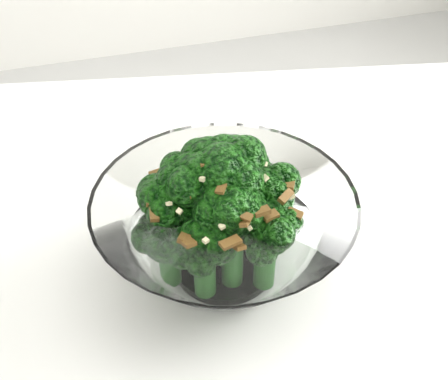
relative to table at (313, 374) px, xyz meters
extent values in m
cube|color=white|center=(0.00, 0.00, 0.05)|extent=(1.33, 1.01, 0.04)
cylinder|color=white|center=(-0.06, 0.08, 0.07)|extent=(0.09, 0.09, 0.01)
cylinder|color=#1D5817|center=(-0.06, 0.08, 0.12)|extent=(0.02, 0.02, 0.08)
sphere|color=#185510|center=(-0.06, 0.08, 0.17)|extent=(0.05, 0.05, 0.05)
cylinder|color=#1D5817|center=(-0.04, 0.10, 0.12)|extent=(0.02, 0.02, 0.08)
sphere|color=#185510|center=(-0.04, 0.10, 0.17)|extent=(0.05, 0.05, 0.05)
cylinder|color=#1D5817|center=(-0.08, 0.09, 0.11)|extent=(0.02, 0.02, 0.07)
sphere|color=#185510|center=(-0.08, 0.09, 0.16)|extent=(0.05, 0.05, 0.05)
cylinder|color=#1D5817|center=(-0.06, 0.06, 0.11)|extent=(0.02, 0.02, 0.07)
sphere|color=#185510|center=(-0.06, 0.06, 0.16)|extent=(0.04, 0.04, 0.04)
cylinder|color=#1D5817|center=(-0.02, 0.08, 0.11)|extent=(0.02, 0.02, 0.06)
sphere|color=#185510|center=(-0.02, 0.08, 0.15)|extent=(0.04, 0.04, 0.04)
cylinder|color=#1D5817|center=(-0.09, 0.09, 0.11)|extent=(0.02, 0.02, 0.05)
sphere|color=#185510|center=(-0.09, 0.09, 0.14)|extent=(0.04, 0.04, 0.04)
cylinder|color=#1D5817|center=(-0.03, 0.05, 0.10)|extent=(0.02, 0.02, 0.05)
sphere|color=#185510|center=(-0.03, 0.05, 0.14)|extent=(0.04, 0.04, 0.04)
cylinder|color=#1D5817|center=(-0.08, 0.05, 0.10)|extent=(0.02, 0.02, 0.05)
sphere|color=#185510|center=(-0.08, 0.05, 0.14)|extent=(0.04, 0.04, 0.04)
cylinder|color=#1D5817|center=(-0.01, 0.11, 0.10)|extent=(0.02, 0.02, 0.04)
sphere|color=#185510|center=(-0.01, 0.11, 0.13)|extent=(0.04, 0.04, 0.04)
cylinder|color=#1D5817|center=(-0.11, 0.07, 0.10)|extent=(0.02, 0.02, 0.04)
sphere|color=#185510|center=(-0.11, 0.07, 0.13)|extent=(0.04, 0.04, 0.04)
cylinder|color=#1D5817|center=(-0.05, 0.12, 0.10)|extent=(0.02, 0.02, 0.04)
sphere|color=#185510|center=(-0.05, 0.12, 0.13)|extent=(0.04, 0.04, 0.04)
cylinder|color=#1D5817|center=(-0.09, 0.09, 0.11)|extent=(0.02, 0.02, 0.06)
sphere|color=#185510|center=(-0.09, 0.09, 0.15)|extent=(0.05, 0.05, 0.05)
cylinder|color=#1D5817|center=(-0.04, 0.12, 0.10)|extent=(0.02, 0.02, 0.04)
sphere|color=#185510|center=(-0.04, 0.12, 0.13)|extent=(0.05, 0.05, 0.05)
cube|color=brown|center=(-0.01, 0.07, 0.16)|extent=(0.01, 0.02, 0.01)
cube|color=brown|center=(-0.01, 0.04, 0.15)|extent=(0.01, 0.01, 0.01)
cube|color=brown|center=(-0.07, 0.09, 0.19)|extent=(0.01, 0.01, 0.00)
cube|color=brown|center=(-0.05, 0.09, 0.18)|extent=(0.01, 0.01, 0.01)
cube|color=brown|center=(-0.05, 0.04, 0.17)|extent=(0.01, 0.01, 0.01)
cube|color=brown|center=(-0.06, 0.06, 0.18)|extent=(0.01, 0.01, 0.01)
cube|color=brown|center=(-0.12, 0.09, 0.16)|extent=(0.01, 0.01, 0.01)
cube|color=brown|center=(-0.09, 0.07, 0.17)|extent=(0.01, 0.02, 0.01)
cube|color=brown|center=(-0.03, 0.10, 0.18)|extent=(0.01, 0.01, 0.00)
cube|color=brown|center=(-0.04, 0.04, 0.17)|extent=(0.01, 0.01, 0.00)
cube|color=brown|center=(0.00, 0.09, 0.16)|extent=(0.01, 0.01, 0.01)
cube|color=brown|center=(-0.02, 0.05, 0.16)|extent=(0.02, 0.01, 0.01)
cube|color=brown|center=(-0.05, 0.03, 0.16)|extent=(0.01, 0.02, 0.01)
cube|color=brown|center=(-0.06, 0.13, 0.16)|extent=(0.01, 0.02, 0.01)
cube|color=brown|center=(-0.06, 0.02, 0.15)|extent=(0.01, 0.01, 0.01)
cube|color=brown|center=(-0.03, 0.04, 0.16)|extent=(0.01, 0.01, 0.00)
cube|color=brown|center=(-0.08, 0.13, 0.16)|extent=(0.02, 0.01, 0.01)
cube|color=brown|center=(-0.07, 0.08, 0.19)|extent=(0.01, 0.01, 0.00)
cube|color=brown|center=(-0.06, 0.11, 0.18)|extent=(0.01, 0.01, 0.01)
cube|color=brown|center=(-0.09, 0.08, 0.18)|extent=(0.01, 0.01, 0.01)
cube|color=brown|center=(-0.10, 0.04, 0.15)|extent=(0.01, 0.01, 0.01)
cube|color=brown|center=(-0.10, 0.12, 0.15)|extent=(0.01, 0.01, 0.00)
cube|color=brown|center=(-0.10, 0.11, 0.16)|extent=(0.01, 0.01, 0.01)
cube|color=brown|center=(-0.05, 0.09, 0.19)|extent=(0.01, 0.01, 0.01)
cube|color=brown|center=(-0.06, 0.04, 0.17)|extent=(0.02, 0.02, 0.00)
cube|color=brown|center=(-0.09, 0.08, 0.18)|extent=(0.01, 0.02, 0.01)
cube|color=brown|center=(-0.11, 0.07, 0.15)|extent=(0.01, 0.02, 0.01)
cube|color=brown|center=(-0.08, 0.12, 0.17)|extent=(0.01, 0.02, 0.01)
cube|color=brown|center=(-0.09, 0.09, 0.17)|extent=(0.02, 0.02, 0.01)
cube|color=brown|center=(-0.10, 0.04, 0.15)|extent=(0.01, 0.02, 0.01)
cube|color=brown|center=(-0.07, 0.02, 0.16)|extent=(0.02, 0.01, 0.00)
cube|color=beige|center=(-0.08, 0.07, 0.18)|extent=(0.01, 0.01, 0.00)
cube|color=beige|center=(-0.09, 0.07, 0.18)|extent=(0.00, 0.00, 0.00)
cube|color=beige|center=(-0.10, 0.09, 0.16)|extent=(0.01, 0.01, 0.01)
cube|color=beige|center=(-0.07, 0.04, 0.16)|extent=(0.01, 0.01, 0.00)
cube|color=beige|center=(-0.08, 0.13, 0.16)|extent=(0.00, 0.00, 0.00)
cube|color=beige|center=(-0.03, 0.06, 0.18)|extent=(0.01, 0.01, 0.00)
cube|color=beige|center=(-0.10, 0.06, 0.16)|extent=(0.01, 0.01, 0.00)
cube|color=beige|center=(-0.08, 0.03, 0.16)|extent=(0.01, 0.01, 0.00)
cube|color=beige|center=(-0.03, 0.12, 0.16)|extent=(0.00, 0.00, 0.00)
cube|color=beige|center=(-0.01, 0.06, 0.16)|extent=(0.01, 0.01, 0.00)
cube|color=beige|center=(-0.04, 0.08, 0.19)|extent=(0.00, 0.00, 0.00)
cube|color=beige|center=(-0.06, 0.12, 0.17)|extent=(0.01, 0.01, 0.01)
cube|color=beige|center=(-0.08, 0.08, 0.18)|extent=(0.01, 0.01, 0.00)
cube|color=beige|center=(-0.09, 0.11, 0.16)|extent=(0.01, 0.01, 0.00)
cube|color=beige|center=(-0.10, 0.07, 0.17)|extent=(0.00, 0.01, 0.00)
cube|color=beige|center=(-0.10, 0.09, 0.17)|extent=(0.00, 0.00, 0.00)
cube|color=beige|center=(-0.05, 0.03, 0.16)|extent=(0.00, 0.00, 0.00)
cube|color=beige|center=(-0.07, 0.08, 0.19)|extent=(0.01, 0.00, 0.00)
cube|color=beige|center=(-0.03, 0.08, 0.18)|extent=(0.01, 0.01, 0.01)
cube|color=beige|center=(-0.10, 0.10, 0.16)|extent=(0.00, 0.00, 0.00)
cube|color=beige|center=(-0.10, 0.10, 0.16)|extent=(0.00, 0.00, 0.00)
cube|color=beige|center=(-0.06, 0.07, 0.19)|extent=(0.00, 0.01, 0.00)
cube|color=beige|center=(-0.06, 0.07, 0.19)|extent=(0.01, 0.01, 0.00)
camera|label=1|loc=(-0.16, -0.27, 0.47)|focal=50.00mm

